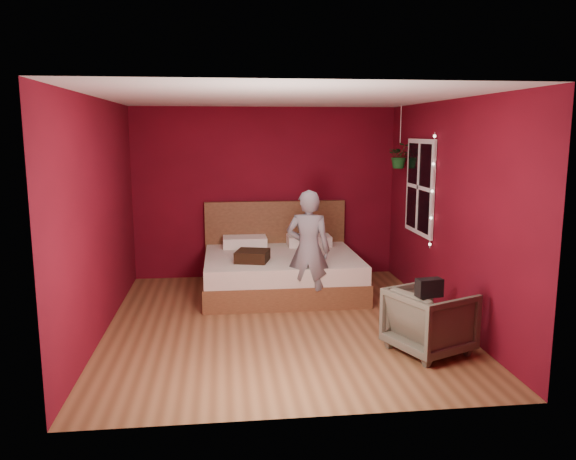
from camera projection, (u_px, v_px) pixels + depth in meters
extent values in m
plane|color=brown|center=(281.00, 323.00, 6.64)|extent=(4.50, 4.50, 0.00)
cube|color=maroon|center=(265.00, 193.00, 8.63)|extent=(4.00, 0.02, 2.60)
cube|color=maroon|center=(312.00, 257.00, 4.20)|extent=(4.00, 0.02, 2.60)
cube|color=maroon|center=(99.00, 217.00, 6.18)|extent=(0.02, 4.50, 2.60)
cube|color=maroon|center=(449.00, 211.00, 6.65)|extent=(0.02, 4.50, 2.60)
cube|color=silver|center=(280.00, 97.00, 6.19)|extent=(4.00, 4.50, 0.02)
cube|color=white|center=(420.00, 187.00, 7.49)|extent=(0.04, 0.97, 1.27)
cube|color=black|center=(419.00, 187.00, 7.49)|extent=(0.02, 0.85, 1.15)
cube|color=white|center=(418.00, 187.00, 7.49)|extent=(0.03, 0.05, 1.15)
cube|color=white|center=(418.00, 187.00, 7.49)|extent=(0.03, 0.85, 0.05)
cylinder|color=silver|center=(432.00, 191.00, 6.97)|extent=(0.01, 0.01, 1.45)
sphere|color=#FFF2CC|center=(430.00, 244.00, 7.09)|extent=(0.04, 0.04, 0.04)
sphere|color=#FFF2CC|center=(431.00, 218.00, 7.03)|extent=(0.04, 0.04, 0.04)
sphere|color=#FFF2CC|center=(432.00, 191.00, 6.97)|extent=(0.04, 0.04, 0.04)
sphere|color=#FFF2CC|center=(433.00, 164.00, 6.91)|extent=(0.04, 0.04, 0.04)
sphere|color=#FFF2CC|center=(435.00, 136.00, 6.85)|extent=(0.04, 0.04, 0.04)
cube|color=brown|center=(281.00, 281.00, 7.89)|extent=(2.15, 1.83, 0.30)
cube|color=silver|center=(281.00, 263.00, 7.84)|extent=(2.10, 1.79, 0.24)
cube|color=brown|center=(275.00, 239.00, 8.66)|extent=(2.15, 0.09, 1.18)
cube|color=white|center=(245.00, 242.00, 8.35)|extent=(0.64, 0.41, 0.15)
cube|color=white|center=(309.00, 240.00, 8.46)|extent=(0.64, 0.41, 0.15)
imported|color=slate|center=(308.00, 250.00, 7.04)|extent=(0.63, 0.50, 1.52)
imported|color=#565644|center=(430.00, 321.00, 5.71)|extent=(0.96, 0.94, 0.67)
cube|color=black|center=(429.00, 288.00, 5.38)|extent=(0.26, 0.16, 0.18)
cube|color=black|center=(252.00, 256.00, 7.41)|extent=(0.50, 0.50, 0.15)
cylinder|color=silver|center=(401.00, 124.00, 7.95)|extent=(0.01, 0.01, 0.53)
imported|color=#1A5C1D|center=(400.00, 156.00, 8.02)|extent=(0.36, 0.32, 0.36)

